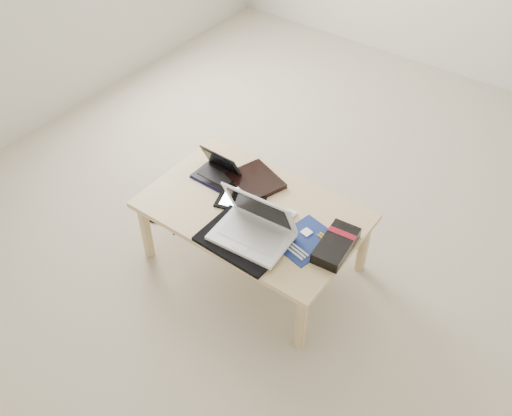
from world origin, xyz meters
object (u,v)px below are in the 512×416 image
Objects in this scene: netbook at (217,172)px; white_laptop at (254,227)px; coffee_table at (253,215)px; gpu_box at (336,245)px.

white_laptop reaches higher than netbook.
netbook reaches higher than coffee_table.
netbook is at bearing 150.04° from white_laptop.
coffee_table is 3.86× the size of gpu_box.
gpu_box is at bearing -6.09° from netbook.
white_laptop is 1.34× the size of gpu_box.
white_laptop reaches higher than coffee_table.
gpu_box is at bearing 24.47° from white_laptop.
white_laptop is (0.43, -0.25, 0.04)m from netbook.
netbook is 0.83× the size of gpu_box.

